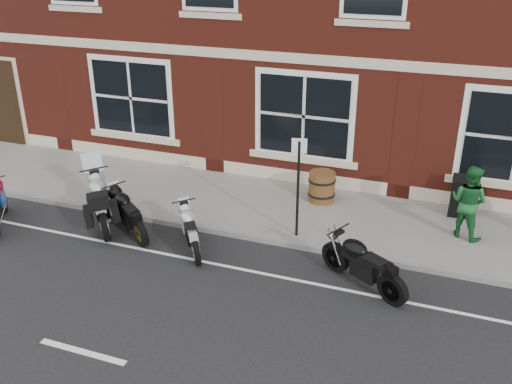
{
  "coord_description": "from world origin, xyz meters",
  "views": [
    {
      "loc": [
        5.16,
        -8.88,
        6.16
      ],
      "look_at": [
        1.29,
        1.6,
        1.08
      ],
      "focal_mm": 40.0,
      "sensor_mm": 36.0,
      "label": 1
    }
  ],
  "objects_px": {
    "pedestrian_right": "(469,202)",
    "parking_sign": "(298,181)",
    "moto_touring_silver": "(103,198)",
    "moto_sport_black": "(129,211)",
    "moto_naked_black": "(363,261)",
    "moto_sport_silver": "(192,228)",
    "a_board_sign": "(464,198)",
    "barrel_planter": "(322,187)"
  },
  "relations": [
    {
      "from": "moto_naked_black",
      "to": "pedestrian_right",
      "type": "xyz_separation_m",
      "value": [
        1.76,
        2.51,
        0.4
      ]
    },
    {
      "from": "moto_touring_silver",
      "to": "moto_sport_black",
      "type": "distance_m",
      "value": 0.81
    },
    {
      "from": "barrel_planter",
      "to": "moto_sport_black",
      "type": "bearing_deg",
      "value": -142.49
    },
    {
      "from": "moto_sport_silver",
      "to": "pedestrian_right",
      "type": "height_order",
      "value": "pedestrian_right"
    },
    {
      "from": "a_board_sign",
      "to": "parking_sign",
      "type": "bearing_deg",
      "value": -152.72
    },
    {
      "from": "moto_sport_silver",
      "to": "parking_sign",
      "type": "distance_m",
      "value": 2.45
    },
    {
      "from": "pedestrian_right",
      "to": "parking_sign",
      "type": "xyz_separation_m",
      "value": [
        -3.44,
        -1.24,
        0.47
      ]
    },
    {
      "from": "moto_sport_silver",
      "to": "barrel_planter",
      "type": "bearing_deg",
      "value": 21.19
    },
    {
      "from": "moto_touring_silver",
      "to": "moto_sport_silver",
      "type": "height_order",
      "value": "moto_touring_silver"
    },
    {
      "from": "moto_touring_silver",
      "to": "parking_sign",
      "type": "distance_m",
      "value": 4.56
    },
    {
      "from": "moto_touring_silver",
      "to": "parking_sign",
      "type": "xyz_separation_m",
      "value": [
        4.42,
        0.74,
        0.79
      ]
    },
    {
      "from": "moto_touring_silver",
      "to": "a_board_sign",
      "type": "xyz_separation_m",
      "value": [
        7.78,
        2.91,
        -0.0
      ]
    },
    {
      "from": "moto_touring_silver",
      "to": "pedestrian_right",
      "type": "height_order",
      "value": "pedestrian_right"
    },
    {
      "from": "moto_sport_silver",
      "to": "moto_naked_black",
      "type": "relative_size",
      "value": 0.86
    },
    {
      "from": "moto_touring_silver",
      "to": "moto_sport_black",
      "type": "height_order",
      "value": "moto_touring_silver"
    },
    {
      "from": "moto_sport_silver",
      "to": "barrel_planter",
      "type": "relative_size",
      "value": 2.1
    },
    {
      "from": "moto_naked_black",
      "to": "pedestrian_right",
      "type": "relative_size",
      "value": 1.12
    },
    {
      "from": "moto_naked_black",
      "to": "moto_sport_black",
      "type": "bearing_deg",
      "value": 117.98
    },
    {
      "from": "a_board_sign",
      "to": "barrel_planter",
      "type": "bearing_deg",
      "value": 178.7
    },
    {
      "from": "moto_sport_silver",
      "to": "parking_sign",
      "type": "relative_size",
      "value": 0.71
    },
    {
      "from": "a_board_sign",
      "to": "pedestrian_right",
      "type": "bearing_deg",
      "value": -90.49
    },
    {
      "from": "barrel_planter",
      "to": "moto_naked_black",
      "type": "bearing_deg",
      "value": -63.23
    },
    {
      "from": "pedestrian_right",
      "to": "a_board_sign",
      "type": "relative_size",
      "value": 1.64
    },
    {
      "from": "moto_sport_black",
      "to": "moto_naked_black",
      "type": "distance_m",
      "value": 5.32
    },
    {
      "from": "moto_sport_silver",
      "to": "parking_sign",
      "type": "xyz_separation_m",
      "value": [
        1.99,
        1.09,
        0.94
      ]
    },
    {
      "from": "parking_sign",
      "to": "barrel_planter",
      "type": "bearing_deg",
      "value": 76.36
    },
    {
      "from": "moto_touring_silver",
      "to": "barrel_planter",
      "type": "distance_m",
      "value": 5.22
    },
    {
      "from": "moto_sport_black",
      "to": "pedestrian_right",
      "type": "relative_size",
      "value": 1.02
    },
    {
      "from": "moto_sport_black",
      "to": "moto_naked_black",
      "type": "bearing_deg",
      "value": -56.25
    },
    {
      "from": "pedestrian_right",
      "to": "parking_sign",
      "type": "height_order",
      "value": "parking_sign"
    },
    {
      "from": "barrel_planter",
      "to": "pedestrian_right",
      "type": "bearing_deg",
      "value": -11.33
    },
    {
      "from": "parking_sign",
      "to": "moto_sport_black",
      "type": "bearing_deg",
      "value": -177.54
    },
    {
      "from": "pedestrian_right",
      "to": "moto_naked_black",
      "type": "bearing_deg",
      "value": 81.33
    },
    {
      "from": "moto_sport_black",
      "to": "a_board_sign",
      "type": "distance_m",
      "value": 7.64
    },
    {
      "from": "moto_sport_black",
      "to": "moto_sport_silver",
      "type": "distance_m",
      "value": 1.66
    },
    {
      "from": "moto_touring_silver",
      "to": "a_board_sign",
      "type": "height_order",
      "value": "moto_touring_silver"
    },
    {
      "from": "moto_touring_silver",
      "to": "moto_sport_silver",
      "type": "distance_m",
      "value": 2.47
    },
    {
      "from": "pedestrian_right",
      "to": "a_board_sign",
      "type": "bearing_deg",
      "value": -58.59
    },
    {
      "from": "moto_naked_black",
      "to": "moto_sport_silver",
      "type": "bearing_deg",
      "value": 118.94
    },
    {
      "from": "pedestrian_right",
      "to": "parking_sign",
      "type": "relative_size",
      "value": 0.73
    },
    {
      "from": "moto_sport_silver",
      "to": "moto_naked_black",
      "type": "distance_m",
      "value": 3.66
    },
    {
      "from": "moto_sport_black",
      "to": "barrel_planter",
      "type": "relative_size",
      "value": 2.21
    }
  ]
}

